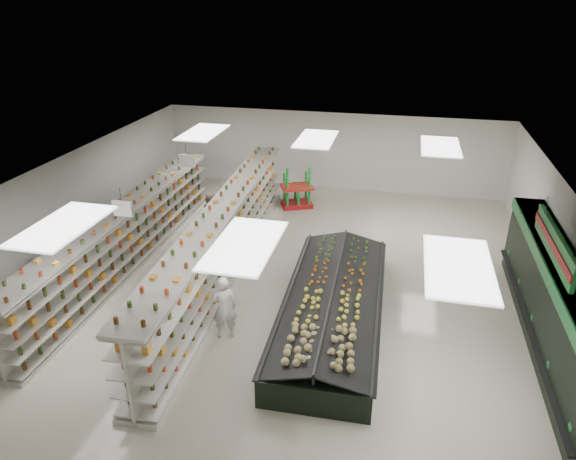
% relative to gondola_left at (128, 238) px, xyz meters
% --- Properties ---
extents(floor, '(16.00, 16.00, 0.00)m').
position_rel_gondola_left_xyz_m(floor, '(4.99, 0.06, -0.88)').
color(floor, beige).
rests_on(floor, ground).
extents(ceiling, '(14.00, 16.00, 0.02)m').
position_rel_gondola_left_xyz_m(ceiling, '(4.99, 0.06, 2.32)').
color(ceiling, white).
rests_on(ceiling, wall_back).
extents(wall_back, '(14.00, 0.02, 3.20)m').
position_rel_gondola_left_xyz_m(wall_back, '(4.99, 8.06, 0.72)').
color(wall_back, white).
rests_on(wall_back, floor).
extents(wall_left, '(0.02, 16.00, 3.20)m').
position_rel_gondola_left_xyz_m(wall_left, '(-2.01, 0.06, 0.72)').
color(wall_left, white).
rests_on(wall_left, floor).
extents(wall_right, '(0.02, 16.00, 3.20)m').
position_rel_gondola_left_xyz_m(wall_right, '(11.99, 0.06, 0.72)').
color(wall_right, white).
rests_on(wall_right, floor).
extents(produce_wall_case, '(0.93, 8.00, 2.20)m').
position_rel_gondola_left_xyz_m(produce_wall_case, '(11.52, -1.44, 0.36)').
color(produce_wall_case, black).
rests_on(produce_wall_case, floor).
extents(aisle_sign_near, '(0.52, 0.06, 0.75)m').
position_rel_gondola_left_xyz_m(aisle_sign_near, '(1.19, -1.94, 1.87)').
color(aisle_sign_near, white).
rests_on(aisle_sign_near, ceiling).
extents(aisle_sign_far, '(0.52, 0.06, 0.75)m').
position_rel_gondola_left_xyz_m(aisle_sign_far, '(1.19, 2.06, 1.87)').
color(aisle_sign_far, white).
rests_on(aisle_sign_far, ceiling).
extents(hortifruti_banner, '(0.12, 3.20, 0.95)m').
position_rel_gondola_left_xyz_m(hortifruti_banner, '(11.24, -1.44, 1.77)').
color(hortifruti_banner, '#1F7634').
rests_on(hortifruti_banner, ceiling).
extents(gondola_left, '(0.89, 11.03, 1.91)m').
position_rel_gondola_left_xyz_m(gondola_left, '(0.00, 0.00, 0.00)').
color(gondola_left, silver).
rests_on(gondola_left, floor).
extents(gondola_center, '(1.48, 12.28, 2.12)m').
position_rel_gondola_left_xyz_m(gondola_center, '(3.01, 0.15, 0.10)').
color(gondola_center, silver).
rests_on(gondola_center, floor).
extents(produce_island, '(2.62, 6.80, 1.01)m').
position_rel_gondola_left_xyz_m(produce_island, '(6.47, -1.55, -0.42)').
color(produce_island, black).
rests_on(produce_island, floor).
extents(soda_endcap, '(1.42, 1.22, 1.53)m').
position_rel_gondola_left_xyz_m(soda_endcap, '(4.01, 5.67, -0.14)').
color(soda_endcap, '#A21216').
rests_on(soda_endcap, floor).
extents(shopper_main, '(0.71, 0.62, 1.65)m').
position_rel_gondola_left_xyz_m(shopper_main, '(4.04, -2.81, -0.05)').
color(shopper_main, white).
rests_on(shopper_main, floor).
extents(shopper_background, '(0.57, 0.82, 1.57)m').
position_rel_gondola_left_xyz_m(shopper_background, '(1.80, 2.39, -0.09)').
color(shopper_background, tan).
rests_on(shopper_background, floor).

